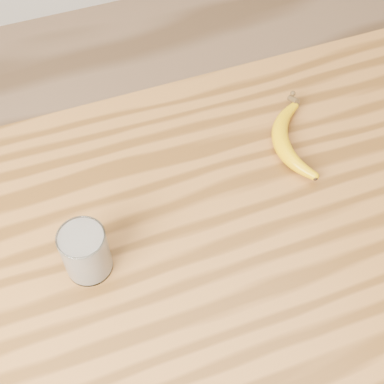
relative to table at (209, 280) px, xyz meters
name	(u,v)px	position (x,y,z in m)	size (l,w,h in m)	color
room	(225,24)	(0.00, 0.00, 0.58)	(4.04, 4.04, 2.70)	#846346
table	(209,280)	(0.00, 0.00, 0.00)	(1.20, 0.80, 0.90)	#915B26
smoothie_glass	(85,252)	(-0.20, 0.03, 0.18)	(0.08, 0.08, 0.10)	white
banana	(280,141)	(0.20, 0.16, 0.15)	(0.10, 0.26, 0.03)	#DEA300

